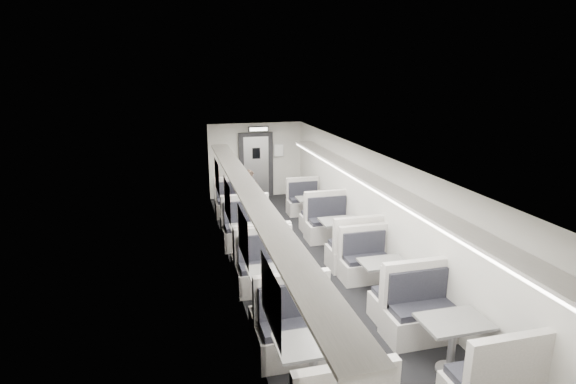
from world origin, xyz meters
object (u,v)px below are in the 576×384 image
booth_left_a (237,211)px  booth_left_d (313,369)px  booth_right_a (311,209)px  booth_right_d (452,345)px  booth_left_b (253,244)px  vestibule_door (256,166)px  exit_sign (258,129)px  passenger (250,197)px  booth_right_b (340,236)px  booth_right_c (382,279)px  booth_left_c (275,291)px

booth_left_a → booth_left_d: size_ratio=0.89×
booth_right_a → booth_right_d: bearing=-90.0°
booth_left_b → booth_right_a: (2.00, 2.20, -0.06)m
booth_right_d → vestibule_door: (-1.00, 9.33, 0.64)m
booth_right_d → exit_sign: bearing=96.5°
booth_left_d → passenger: passenger is taller
booth_left_d → booth_left_b: bearing=90.0°
booth_right_a → booth_right_b: bearing=-90.0°
booth_right_c → booth_left_b: bearing=132.8°
booth_right_b → vestibule_door: bearing=101.2°
booth_right_c → booth_right_d: 2.15m
booth_left_a → booth_left_b: size_ratio=0.90×
booth_left_c → booth_right_b: size_ratio=1.01×
passenger → vestibule_door: 2.68m
booth_left_a → booth_right_c: booth_left_a is taller
booth_left_b → passenger: (0.36, 2.43, 0.34)m
passenger → exit_sign: (0.64, 2.10, 1.53)m
booth_left_d → exit_sign: exit_sign is taller
booth_left_a → vestibule_door: 2.81m
booth_left_b → booth_left_d: bearing=-90.0°
booth_right_b → booth_right_c: 2.15m
booth_left_a → booth_left_c: (0.00, -4.66, 0.03)m
booth_right_b → booth_right_d: size_ratio=0.99×
passenger → exit_sign: 2.68m
booth_right_d → vestibule_door: size_ratio=1.07×
booth_right_a → booth_left_b: bearing=-132.3°
booth_left_d → vestibule_door: bearing=83.9°
booth_left_c → exit_sign: exit_sign is taller
booth_left_d → booth_right_d: bearing=0.8°
booth_right_b → booth_right_c: bearing=-90.0°
booth_right_a → exit_sign: bearing=113.2°
booth_right_a → booth_right_b: booth_right_b is taller
booth_right_b → booth_right_d: bearing=-90.0°
vestibule_door → booth_right_d: bearing=-83.9°
booth_left_a → booth_right_c: size_ratio=1.01×
booth_left_b → booth_left_c: bearing=-90.0°
booth_left_c → booth_left_a: bearing=90.0°
booth_left_a → vestibule_door: (1.00, 2.54, 0.67)m
booth_left_c → exit_sign: 7.04m
booth_right_a → booth_right_d: 6.51m
booth_left_c → booth_right_a: (2.00, 4.38, -0.05)m
booth_left_b → booth_left_c: (0.00, -2.18, -0.01)m
passenger → booth_left_c: bearing=-94.2°
booth_right_b → vestibule_door: 5.17m
booth_right_c → booth_left_c: bearing=-179.3°
booth_right_a → vestibule_door: size_ratio=0.93×
booth_left_c → booth_right_b: bearing=47.4°
booth_left_c → booth_right_d: 2.92m
vestibule_door → booth_right_c: bearing=-82.1°
booth_left_d → booth_right_a: size_ratio=1.19×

